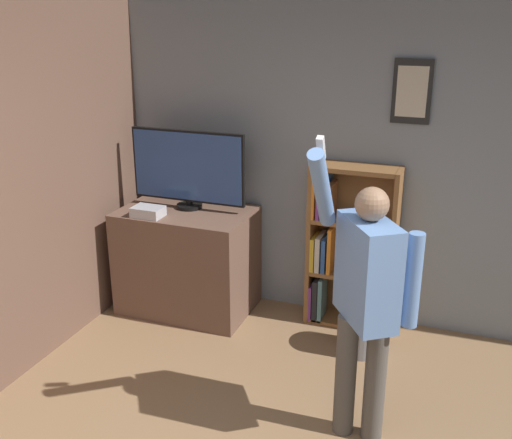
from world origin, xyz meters
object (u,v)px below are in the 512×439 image
object	(u,v)px
television	(188,169)
bookshelf	(344,246)
game_console	(148,212)
waste_bin	(360,328)
person	(366,294)

from	to	relation	value
television	bookshelf	distance (m)	1.45
game_console	bookshelf	world-z (taller)	bookshelf
waste_bin	television	bearing A→B (deg)	170.86
bookshelf	game_console	bearing A→B (deg)	-162.36
game_console	bookshelf	xyz separation A→B (m)	(1.53, 0.49, -0.27)
television	waste_bin	world-z (taller)	television
game_console	person	xyz separation A→B (m)	(1.96, -0.90, 0.03)
television	person	bearing A→B (deg)	-35.06
bookshelf	waste_bin	size ratio (longest dim) A/B	3.41
bookshelf	person	distance (m)	1.48
bookshelf	person	bearing A→B (deg)	-72.75
television	person	world-z (taller)	person
game_console	bookshelf	distance (m)	1.63
bookshelf	person	size ratio (longest dim) A/B	0.71
television	waste_bin	bearing A→B (deg)	-9.14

